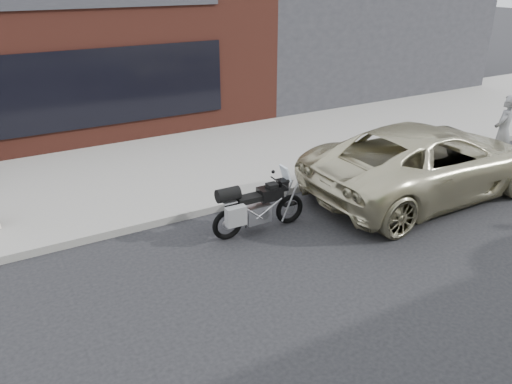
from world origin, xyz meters
TOP-DOWN VIEW (x-y plane):
  - ground at (0.00, 0.00)m, footprint 120.00×120.00m
  - near_sidewalk at (0.00, 7.00)m, footprint 44.00×6.00m
  - storefront at (-2.00, 13.98)m, footprint 14.00×10.07m
  - neighbour_building at (10.00, 14.00)m, footprint 10.00×10.00m
  - motorcycle at (0.72, 2.90)m, footprint 1.92×0.62m
  - minivan at (4.80, 2.60)m, footprint 5.57×2.61m
  - pedestrian at (7.67, 2.87)m, footprint 0.74×0.56m

SIDE VIEW (x-z plane):
  - ground at x=0.00m, z-range 0.00..0.00m
  - near_sidewalk at x=0.00m, z-range 0.00..0.15m
  - motorcycle at x=0.72m, z-range -0.08..1.13m
  - minivan at x=4.80m, z-range 0.00..1.54m
  - pedestrian at x=7.67m, z-range 0.00..1.81m
  - storefront at x=-2.00m, z-range 0.00..4.50m
  - neighbour_building at x=10.00m, z-range 0.00..6.00m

